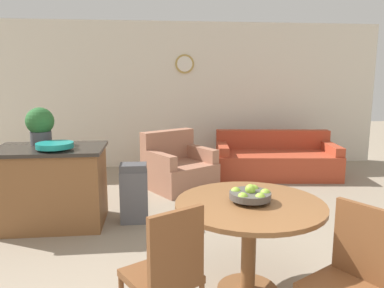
% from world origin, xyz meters
% --- Properties ---
extents(wall_back, '(8.00, 0.09, 2.70)m').
position_xyz_m(wall_back, '(0.00, 5.56, 1.35)').
color(wall_back, silver).
rests_on(wall_back, ground_plane).
extents(dining_table, '(1.15, 1.15, 0.76)m').
position_xyz_m(dining_table, '(0.34, 1.10, 0.59)').
color(dining_table, brown).
rests_on(dining_table, ground_plane).
extents(dining_chair_near_left, '(0.57, 0.57, 0.92)m').
position_xyz_m(dining_chair_near_left, '(-0.32, 0.63, 0.50)').
color(dining_chair_near_left, brown).
rests_on(dining_chair_near_left, ground_plane).
extents(dining_chair_near_right, '(0.57, 0.57, 0.92)m').
position_xyz_m(dining_chair_near_right, '(0.81, 0.45, 0.50)').
color(dining_chair_near_right, brown).
rests_on(dining_chair_near_right, ground_plane).
extents(fruit_bowl, '(0.32, 0.32, 0.14)m').
position_xyz_m(fruit_bowl, '(0.34, 1.10, 0.82)').
color(fruit_bowl, '#4C4742').
rests_on(fruit_bowl, dining_table).
extents(kitchen_island, '(1.22, 0.80, 0.92)m').
position_xyz_m(kitchen_island, '(-1.56, 2.73, 0.46)').
color(kitchen_island, brown).
rests_on(kitchen_island, ground_plane).
extents(teal_bowl, '(0.40, 0.40, 0.08)m').
position_xyz_m(teal_bowl, '(-1.45, 2.56, 0.97)').
color(teal_bowl, teal).
rests_on(teal_bowl, kitchen_island).
extents(potted_plant, '(0.32, 0.32, 0.44)m').
position_xyz_m(potted_plant, '(-1.70, 2.93, 1.15)').
color(potted_plant, '#4C4C51').
rests_on(potted_plant, kitchen_island).
extents(trash_bin, '(0.32, 0.24, 0.70)m').
position_xyz_m(trash_bin, '(-0.62, 2.72, 0.35)').
color(trash_bin, '#56565B').
rests_on(trash_bin, ground_plane).
extents(couch, '(2.11, 1.18, 0.75)m').
position_xyz_m(couch, '(1.72, 4.59, 0.27)').
color(couch, '#B24228').
rests_on(couch, ground_plane).
extents(armchair, '(1.21, 1.20, 0.86)m').
position_xyz_m(armchair, '(-0.01, 4.05, 0.29)').
color(armchair, '#A87056').
rests_on(armchair, ground_plane).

